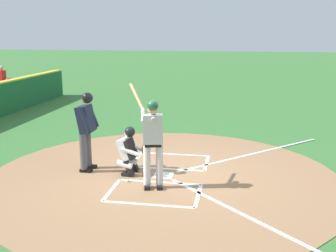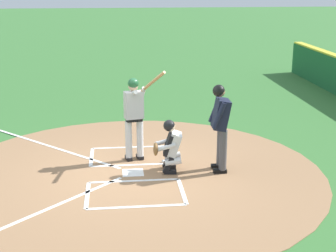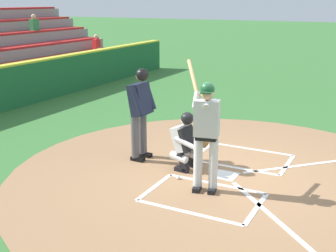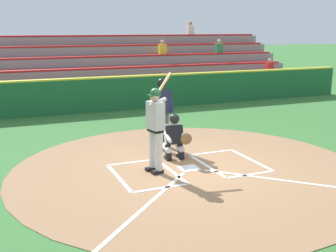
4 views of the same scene
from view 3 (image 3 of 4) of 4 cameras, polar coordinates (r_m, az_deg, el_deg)
ground_plane at (r=8.22m, az=7.40°, el=-6.44°), size 120.00×120.00×0.00m
dirt_circle at (r=8.21m, az=7.40°, el=-6.40°), size 8.00×8.00×0.01m
home_plate_and_chalk at (r=7.98m, az=13.39°, el=-7.34°), size 7.93×4.91×0.01m
batter at (r=7.19m, az=4.94°, el=-0.36°), size 0.85×0.87×2.13m
catcher at (r=8.27m, az=2.42°, el=-1.80°), size 0.59×0.64×1.13m
plate_umpire at (r=8.67m, az=-3.60°, el=2.38°), size 0.59×0.42×1.86m
baseball at (r=7.98m, az=1.32°, el=-6.71°), size 0.07×0.07×0.07m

